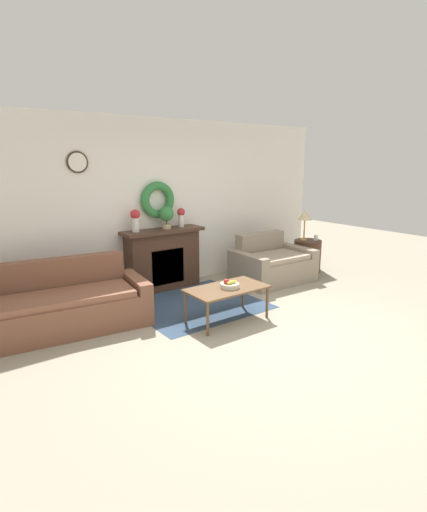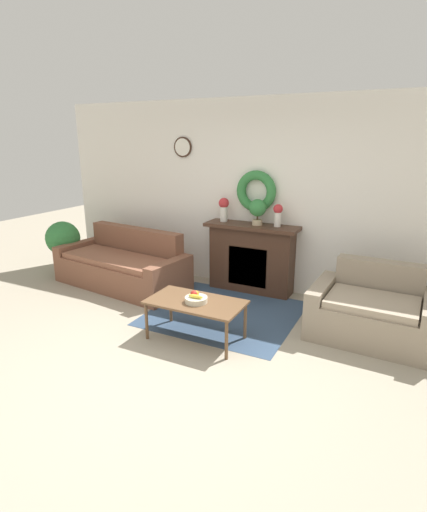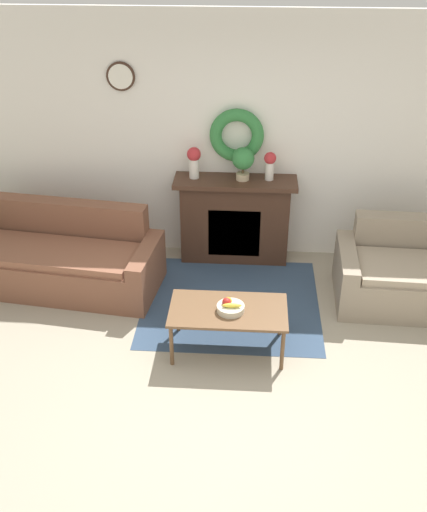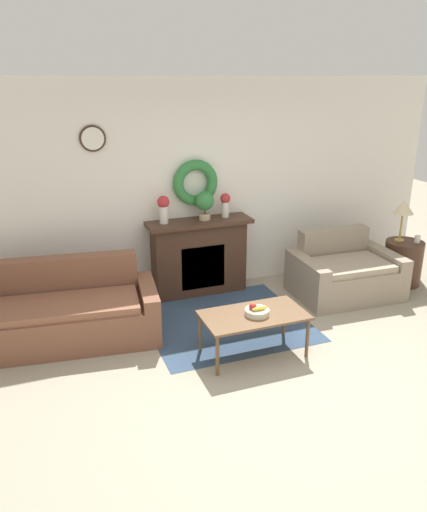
% 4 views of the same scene
% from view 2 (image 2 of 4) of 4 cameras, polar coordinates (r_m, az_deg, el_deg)
% --- Properties ---
extents(ground_plane, '(16.00, 16.00, 0.00)m').
position_cam_2_polar(ground_plane, '(4.00, -6.59, -16.11)').
color(ground_plane, '#9E937F').
extents(floor_rug, '(1.80, 1.67, 0.01)m').
position_cam_2_polar(floor_rug, '(5.16, 1.59, -8.11)').
color(floor_rug, '#334760').
rests_on(floor_rug, ground_plane).
extents(wall_back, '(6.80, 0.20, 2.70)m').
position_cam_2_polar(wall_back, '(5.76, 7.14, 8.40)').
color(wall_back, white).
rests_on(wall_back, ground_plane).
extents(fireplace, '(1.34, 0.41, 0.99)m').
position_cam_2_polar(fireplace, '(5.78, 5.45, -0.20)').
color(fireplace, '#42281C').
rests_on(fireplace, ground_plane).
extents(couch_left, '(2.15, 1.12, 0.84)m').
position_cam_2_polar(couch_left, '(6.17, -12.77, -1.45)').
color(couch_left, brown).
rests_on(couch_left, ground_plane).
extents(loveseat_right, '(1.34, 0.97, 0.80)m').
position_cam_2_polar(loveseat_right, '(4.82, 21.75, -7.45)').
color(loveseat_right, gray).
rests_on(loveseat_right, ground_plane).
extents(coffee_table, '(1.05, 0.57, 0.45)m').
position_cam_2_polar(coffee_table, '(4.38, -2.56, -6.95)').
color(coffee_table, brown).
rests_on(coffee_table, ground_plane).
extents(fruit_bowl, '(0.25, 0.25, 0.12)m').
position_cam_2_polar(fruit_bowl, '(4.33, -2.53, -6.08)').
color(fruit_bowl, beige).
rests_on(fruit_bowl, coffee_table).
extents(vase_on_mantel_left, '(0.15, 0.15, 0.34)m').
position_cam_2_polar(vase_on_mantel_left, '(5.80, 1.48, 6.91)').
color(vase_on_mantel_left, silver).
rests_on(vase_on_mantel_left, fireplace).
extents(vase_on_mantel_right, '(0.13, 0.13, 0.31)m').
position_cam_2_polar(vase_on_mantel_right, '(5.51, 9.18, 6.00)').
color(vase_on_mantel_right, silver).
rests_on(vase_on_mantel_right, fireplace).
extents(potted_plant_on_mantel, '(0.24, 0.24, 0.36)m').
position_cam_2_polar(potted_plant_on_mantel, '(5.58, 6.32, 6.65)').
color(potted_plant_on_mantel, tan).
rests_on(potted_plant_on_mantel, fireplace).
extents(potted_plant_floor_by_couch, '(0.55, 0.55, 0.86)m').
position_cam_2_polar(potted_plant_floor_by_couch, '(6.98, -20.68, 2.00)').
color(potted_plant_floor_by_couch, tan).
rests_on(potted_plant_floor_by_couch, ground_plane).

